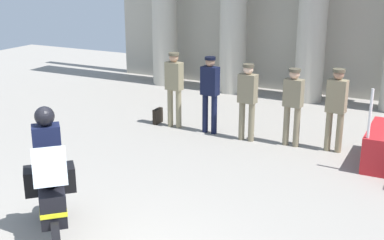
{
  "coord_description": "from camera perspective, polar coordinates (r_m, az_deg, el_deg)",
  "views": [
    {
      "loc": [
        3.72,
        -3.95,
        3.65
      ],
      "look_at": [
        0.03,
        3.29,
        1.14
      ],
      "focal_mm": 47.38,
      "sensor_mm": 36.0,
      "label": 1
    }
  ],
  "objects": [
    {
      "name": "officer_in_row_0",
      "position": [
        11.6,
        -2.02,
        4.09
      ],
      "size": [
        0.4,
        0.25,
        1.75
      ],
      "rotation": [
        0.0,
        0.0,
        3.05
      ],
      "color": "#847A5B",
      "rests_on": "ground_plane"
    },
    {
      "name": "officer_in_row_1",
      "position": [
        11.18,
        2.03,
        3.54
      ],
      "size": [
        0.4,
        0.25,
        1.73
      ],
      "rotation": [
        0.0,
        0.0,
        3.05
      ],
      "color": "black",
      "rests_on": "ground_plane"
    },
    {
      "name": "officer_in_row_2",
      "position": [
        10.76,
        6.26,
        2.7
      ],
      "size": [
        0.4,
        0.25,
        1.67
      ],
      "rotation": [
        0.0,
        0.0,
        3.05
      ],
      "color": "#7A7056",
      "rests_on": "ground_plane"
    },
    {
      "name": "officer_in_row_3",
      "position": [
        10.57,
        11.3,
        2.12
      ],
      "size": [
        0.4,
        0.25,
        1.64
      ],
      "rotation": [
        0.0,
        0.0,
        3.05
      ],
      "color": "#7A7056",
      "rests_on": "ground_plane"
    },
    {
      "name": "officer_in_row_4",
      "position": [
        10.43,
        15.93,
        1.77
      ],
      "size": [
        0.4,
        0.25,
        1.7
      ],
      "rotation": [
        0.0,
        0.0,
        3.05
      ],
      "color": "#847A5B",
      "rests_on": "ground_plane"
    },
    {
      "name": "motorcycle_with_rider",
      "position": [
        7.11,
        -15.61,
        -7.2
      ],
      "size": [
        1.55,
        1.58,
        1.9
      ],
      "rotation": [
        0.0,
        0.0,
        -0.8
      ],
      "color": "black",
      "rests_on": "ground_plane"
    },
    {
      "name": "briefcase_on_ground",
      "position": [
        12.11,
        -3.87,
        0.45
      ],
      "size": [
        0.1,
        0.32,
        0.36
      ],
      "primitive_type": "cube",
      "color": "black",
      "rests_on": "ground_plane"
    }
  ]
}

